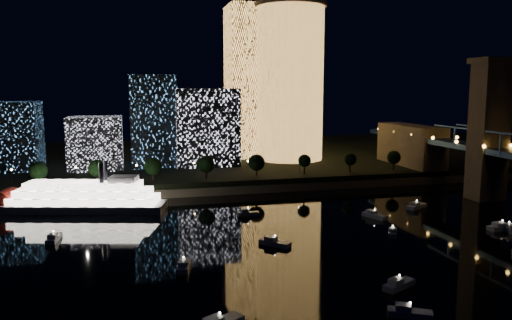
{
  "coord_description": "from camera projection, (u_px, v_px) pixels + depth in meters",
  "views": [
    {
      "loc": [
        -57.63,
        -100.11,
        39.73
      ],
      "look_at": [
        -18.53,
        55.0,
        16.46
      ],
      "focal_mm": 35.0,
      "sensor_mm": 36.0,
      "label": 1
    }
  ],
  "objects": [
    {
      "name": "ground",
      "position": [
        391.0,
        260.0,
        115.72
      ],
      "size": [
        520.0,
        520.0,
        0.0
      ],
      "primitive_type": "plane",
      "color": "black",
      "rests_on": "ground"
    },
    {
      "name": "far_bank",
      "position": [
        242.0,
        157.0,
        268.89
      ],
      "size": [
        420.0,
        160.0,
        5.0
      ],
      "primitive_type": "cube",
      "color": "black",
      "rests_on": "ground"
    },
    {
      "name": "seawall",
      "position": [
        285.0,
        187.0,
        194.19
      ],
      "size": [
        420.0,
        6.0,
        3.0
      ],
      "primitive_type": "cube",
      "color": "#6B5E4C",
      "rests_on": "ground"
    },
    {
      "name": "tower_cylindrical",
      "position": [
        290.0,
        82.0,
        239.7
      ],
      "size": [
        34.0,
        34.0,
        74.31
      ],
      "color": "#FFB251",
      "rests_on": "far_bank"
    },
    {
      "name": "tower_rectangular",
      "position": [
        251.0,
        82.0,
        250.76
      ],
      "size": [
        23.53,
        23.53,
        74.87
      ],
      "primitive_type": "cube",
      "color": "#FFB251",
      "rests_on": "far_bank"
    },
    {
      "name": "midrise_blocks",
      "position": [
        136.0,
        129.0,
        221.1
      ],
      "size": [
        105.45,
        29.25,
        40.22
      ],
      "color": "white",
      "rests_on": "far_bank"
    },
    {
      "name": "riverboat",
      "position": [
        77.0,
        198.0,
        161.69
      ],
      "size": [
        56.16,
        24.7,
        16.63
      ],
      "color": "silver",
      "rests_on": "ground"
    },
    {
      "name": "motorboats",
      "position": [
        378.0,
        245.0,
        124.53
      ],
      "size": [
        144.0,
        81.32,
        2.78
      ],
      "color": "silver",
      "rests_on": "ground"
    },
    {
      "name": "esplanade_trees",
      "position": [
        189.0,
        165.0,
        189.82
      ],
      "size": [
        165.74,
        6.73,
        8.86
      ],
      "color": "black",
      "rests_on": "far_bank"
    },
    {
      "name": "street_lamps",
      "position": [
        194.0,
        166.0,
        196.4
      ],
      "size": [
        132.7,
        0.7,
        5.65
      ],
      "color": "black",
      "rests_on": "far_bank"
    }
  ]
}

